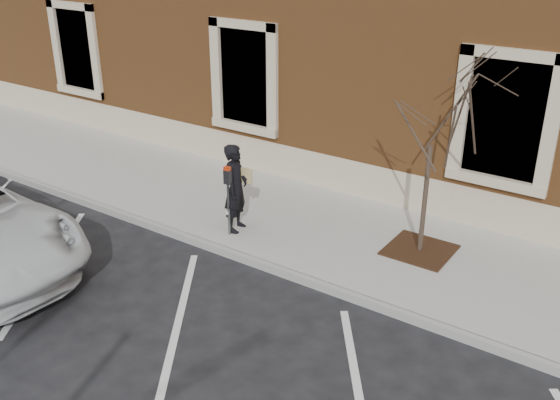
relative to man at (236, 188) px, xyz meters
The scene contains 8 objects.
ground 1.67m from the man, 32.61° to the right, with size 120.00×120.00×0.00m, color #28282B.
sidewalk_near 1.80m from the man, 43.46° to the left, with size 40.00×3.50×0.15m, color #B6B4AB.
curb_near 1.64m from the man, 34.42° to the right, with size 40.00×0.12×0.15m, color #9E9E99.
parking_stripes 3.27m from the man, 69.22° to the right, with size 28.00×4.40×0.01m, color silver, non-canonical shape.
man is the anchor object (origin of this frame).
parking_meter 0.28m from the man, 86.47° to the right, with size 0.13×0.10×1.40m.
tree_grate 3.65m from the man, 20.20° to the left, with size 1.16×1.16×0.03m, color #392312.
sapling 3.94m from the man, 20.20° to the left, with size 2.23×2.23×3.72m.
Camera 1 is at (5.86, -7.88, 5.74)m, focal length 40.00 mm.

